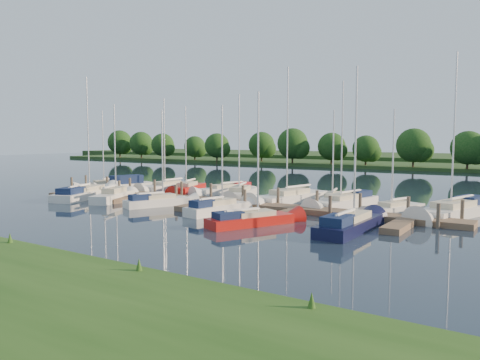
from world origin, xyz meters
The scene contains 23 objects.
ground centered at (0.00, 0.00, 0.00)m, with size 260.00×260.00×0.00m, color #16222D.
dock centered at (0.00, 7.31, 0.20)m, with size 40.00×6.00×0.40m.
mooring_pilings centered at (0.00, 8.43, 0.60)m, with size 38.24×2.84×2.00m.
far_shore centered at (0.00, 75.00, 0.30)m, with size 180.00×30.00×0.60m, color #213C17.
distant_hill centered at (0.00, 100.00, 0.70)m, with size 220.00×40.00×1.40m, color #2D4C21.
treeline centered at (4.80, 62.23, 4.08)m, with size 145.74×8.87×8.27m.
sailboat_n_0 centered at (-18.00, 11.23, 0.27)m, with size 3.74×7.03×9.05m.
motorboat centered at (-15.02, 11.27, 0.39)m, with size 3.58×7.07×2.03m.
sailboat_n_2 centered at (-11.23, 13.82, 0.27)m, with size 1.99×8.10×10.26m.
sailboat_n_3 centered at (-8.09, 13.59, 0.27)m, with size 3.53×7.29×9.37m.
sailboat_n_4 centered at (-3.85, 14.60, 0.31)m, with size 3.74×7.23×9.26m.
sailboat_n_5 centered at (-0.77, 12.60, 0.28)m, with size 3.98×7.91×10.16m.
sailboat_n_6 centered at (4.60, 12.31, 0.28)m, with size 3.91×9.73×12.21m.
sailboat_n_7 centered at (8.12, 13.80, 0.27)m, with size 2.75×6.55×8.37m.
sailboat_n_8 centered at (9.64, 12.39, 0.32)m, with size 3.50×8.44×10.61m.
sailboat_n_9 centered at (14.07, 11.02, 0.27)m, with size 3.26×6.26×8.12m.
sailboat_n_10 centered at (18.08, 12.07, 0.33)m, with size 4.57×9.57×12.10m.
sailboat_s_0 centered at (-12.99, 4.66, 0.32)m, with size 4.70×9.35×11.83m.
sailboat_s_1 centered at (-9.15, 4.64, 0.29)m, with size 3.78×6.83×9.14m.
sailboat_s_2 centered at (-3.46, 4.38, 0.32)m, with size 3.50×6.33×8.30m.
sailboat_s_3 centered at (2.99, 3.98, 0.33)m, with size 2.43×6.56×8.49m.
sailboat_s_4 centered at (7.67, 1.39, 0.31)m, with size 4.10×6.88×8.96m.
sailboat_s_5 centered at (13.70, 3.02, 0.33)m, with size 2.02×8.09×10.40m.
Camera 1 is at (23.53, -24.26, 5.66)m, focal length 35.00 mm.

